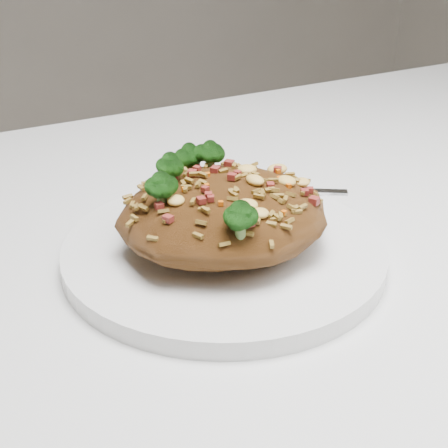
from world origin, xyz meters
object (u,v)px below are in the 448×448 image
at_px(fried_rice, 223,203).
at_px(fork, 263,190).
at_px(plate, 224,250).
at_px(dining_table, 310,343).

relative_size(fried_rice, fork, 1.07).
bearing_deg(plate, fried_rice, 132.76).
distance_m(fried_rice, fork, 0.10).
relative_size(dining_table, plate, 5.02).
bearing_deg(dining_table, plate, 161.47).
distance_m(dining_table, plate, 0.12).
relative_size(dining_table, fried_rice, 7.79).
bearing_deg(dining_table, fork, 88.21).
bearing_deg(dining_table, fried_rice, 161.13).
relative_size(plate, fried_rice, 1.55).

